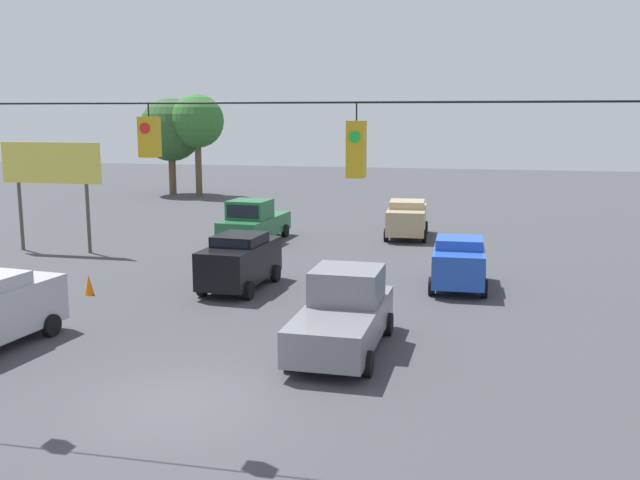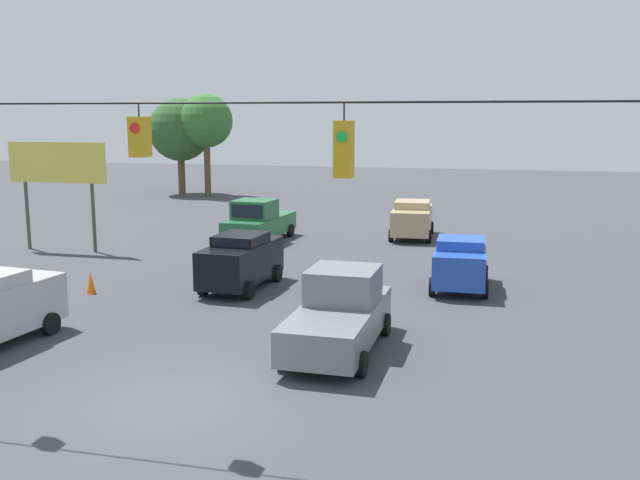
# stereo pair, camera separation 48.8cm
# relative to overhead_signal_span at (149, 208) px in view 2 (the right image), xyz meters

# --- Properties ---
(ground_plane) EXTENTS (140.00, 140.00, 0.00)m
(ground_plane) POSITION_rel_overhead_signal_span_xyz_m (0.12, -0.91, -4.40)
(ground_plane) COLOR #3D3D42
(overhead_signal_span) EXTENTS (23.42, 0.38, 7.17)m
(overhead_signal_span) POSITION_rel_overhead_signal_span_xyz_m (0.00, 0.00, 0.00)
(overhead_signal_span) COLOR slate
(overhead_signal_span) RESTS_ON ground_plane
(pickup_truck_green_withflow_far) EXTENTS (2.52, 5.15, 2.12)m
(pickup_truck_green_withflow_far) POSITION_rel_overhead_signal_span_xyz_m (4.73, -20.42, -3.42)
(pickup_truck_green_withflow_far) COLOR #236038
(pickup_truck_green_withflow_far) RESTS_ON ground_plane
(sedan_tan_oncoming_deep) EXTENTS (2.25, 4.37, 1.89)m
(sedan_tan_oncoming_deep) POSITION_rel_overhead_signal_span_xyz_m (-2.50, -23.37, -3.42)
(sedan_tan_oncoming_deep) COLOR tan
(sedan_tan_oncoming_deep) RESTS_ON ground_plane
(pickup_truck_grey_crossing_near) EXTENTS (2.27, 5.22, 2.12)m
(pickup_truck_grey_crossing_near) POSITION_rel_overhead_signal_span_xyz_m (-2.65, -5.33, -3.42)
(pickup_truck_grey_crossing_near) COLOR slate
(pickup_truck_grey_crossing_near) RESTS_ON ground_plane
(sedan_black_withflow_mid) EXTENTS (2.12, 4.29, 1.99)m
(sedan_black_withflow_mid) POSITION_rel_overhead_signal_span_xyz_m (2.23, -11.12, -3.37)
(sedan_black_withflow_mid) COLOR black
(sedan_black_withflow_mid) RESTS_ON ground_plane
(sedan_blue_oncoming_far) EXTENTS (2.07, 3.85, 1.85)m
(sedan_blue_oncoming_far) POSITION_rel_overhead_signal_span_xyz_m (-5.43, -12.96, -3.44)
(sedan_blue_oncoming_far) COLOR #234CB2
(sedan_blue_oncoming_far) RESTS_ON ground_plane
(traffic_cone_second) EXTENTS (0.34, 0.34, 0.71)m
(traffic_cone_second) POSITION_rel_overhead_signal_span_xyz_m (7.00, -6.20, -4.05)
(traffic_cone_second) COLOR orange
(traffic_cone_second) RESTS_ON ground_plane
(traffic_cone_third) EXTENTS (0.34, 0.34, 0.71)m
(traffic_cone_third) POSITION_rel_overhead_signal_span_xyz_m (7.10, -9.13, -4.05)
(traffic_cone_third) COLOR orange
(traffic_cone_third) RESTS_ON ground_plane
(roadside_billboard) EXTENTS (4.90, 0.16, 4.98)m
(roadside_billboard) POSITION_rel_overhead_signal_span_xyz_m (12.81, -16.01, -0.67)
(roadside_billboard) COLOR #4C473D
(roadside_billboard) RESTS_ON ground_plane
(tree_horizon_left) EXTENTS (4.05, 4.05, 7.73)m
(tree_horizon_left) POSITION_rel_overhead_signal_span_xyz_m (15.05, -38.69, 1.25)
(tree_horizon_left) COLOR brown
(tree_horizon_left) RESTS_ON ground_plane
(tree_horizon_right) EXTENTS (4.86, 4.86, 7.45)m
(tree_horizon_right) POSITION_rel_overhead_signal_span_xyz_m (17.46, -39.21, 0.59)
(tree_horizon_right) COLOR brown
(tree_horizon_right) RESTS_ON ground_plane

